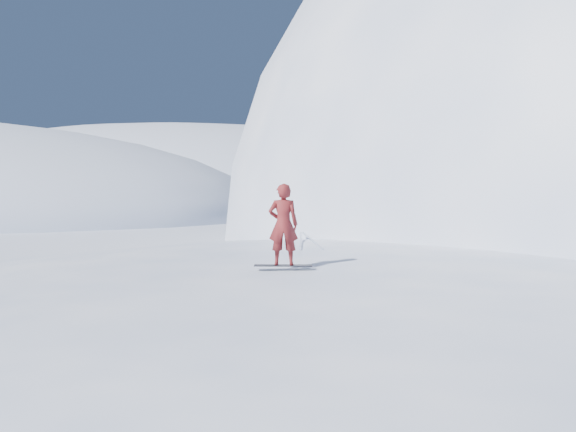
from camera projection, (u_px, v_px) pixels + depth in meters
name	position (u px, v px, depth m)	size (l,w,h in m)	color
ground	(334.00, 364.00, 13.39)	(400.00, 400.00, 0.00)	white
near_ridge	(371.00, 332.00, 16.26)	(36.00, 28.00, 4.80)	white
peak_shoulder	(518.00, 260.00, 32.16)	(28.00, 24.00, 18.00)	white
far_ridge_c	(170.00, 205.00, 126.93)	(140.00, 90.00, 36.00)	white
wind_bumps	(316.00, 339.00, 15.55)	(16.00, 14.40, 1.00)	white
snowboard	(283.00, 265.00, 12.92)	(1.34, 0.25, 0.02)	black
snowboarder	(283.00, 224.00, 12.87)	(0.68, 0.45, 1.87)	maroon
board_tracks	(306.00, 239.00, 19.33)	(1.21, 5.98, 0.04)	silver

